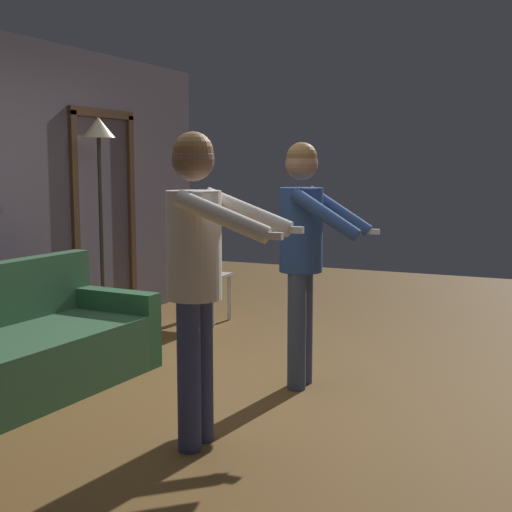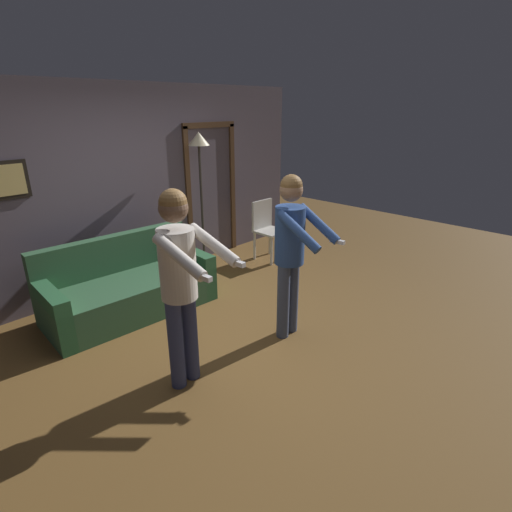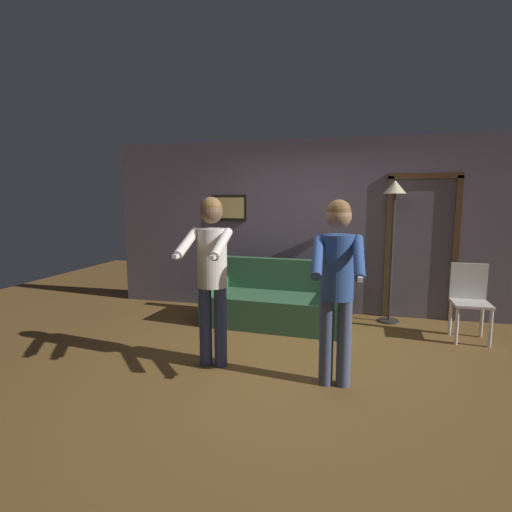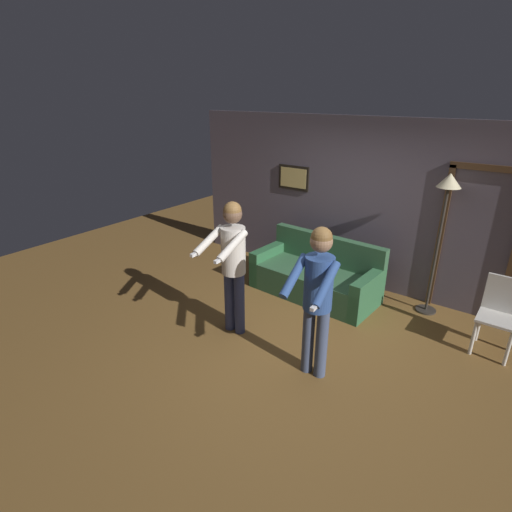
{
  "view_description": "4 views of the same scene",
  "coord_description": "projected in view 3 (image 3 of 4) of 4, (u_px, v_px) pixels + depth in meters",
  "views": [
    {
      "loc": [
        -4.15,
        -2.11,
        1.57
      ],
      "look_at": [
        -0.1,
        -0.29,
        0.99
      ],
      "focal_mm": 50.0,
      "sensor_mm": 36.0,
      "label": 1
    },
    {
      "loc": [
        -2.52,
        -2.72,
        2.33
      ],
      "look_at": [
        -0.03,
        -0.37,
        1.02
      ],
      "focal_mm": 28.0,
      "sensor_mm": 36.0,
      "label": 2
    },
    {
      "loc": [
        0.58,
        -3.97,
        1.71
      ],
      "look_at": [
        -0.35,
        -0.21,
        1.16
      ],
      "focal_mm": 28.0,
      "sensor_mm": 36.0,
      "label": 3
    },
    {
      "loc": [
        2.08,
        -3.7,
        2.92
      ],
      "look_at": [
        -0.32,
        -0.41,
        1.23
      ],
      "focal_mm": 28.0,
      "sensor_mm": 36.0,
      "label": 4
    }
  ],
  "objects": [
    {
      "name": "back_wall_assembly",
      "position": [
        316.0,
        227.0,
        6.01
      ],
      "size": [
        6.4,
        0.1,
        2.6
      ],
      "color": "#5A515E",
      "rests_on": "ground_plane"
    },
    {
      "name": "person_standing_right",
      "position": [
        337.0,
        276.0,
        3.56
      ],
      "size": [
        0.45,
        0.65,
        1.71
      ],
      "color": "#445171",
      "rests_on": "ground_plane"
    },
    {
      "name": "torchiere_lamp",
      "position": [
        394.0,
        208.0,
        5.42
      ],
      "size": [
        0.3,
        0.3,
        1.97
      ],
      "color": "#332D28",
      "rests_on": "ground_plane"
    },
    {
      "name": "dining_chair_distant",
      "position": [
        470.0,
        297.0,
        4.89
      ],
      "size": [
        0.43,
        0.43,
        0.93
      ],
      "color": "silver",
      "rests_on": "ground_plane"
    },
    {
      "name": "couch",
      "position": [
        275.0,
        304.0,
        5.52
      ],
      "size": [
        1.95,
        0.97,
        0.87
      ],
      "color": "#345F3E",
      "rests_on": "ground_plane"
    },
    {
      "name": "person_standing_left",
      "position": [
        212.0,
        265.0,
        4.0
      ],
      "size": [
        0.46,
        0.72,
        1.74
      ],
      "color": "#384272",
      "rests_on": "ground_plane"
    },
    {
      "name": "ground_plane",
      "position": [
        293.0,
        364.0,
        4.2
      ],
      "size": [
        12.0,
        12.0,
        0.0
      ],
      "primitive_type": "plane",
      "color": "brown"
    }
  ]
}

